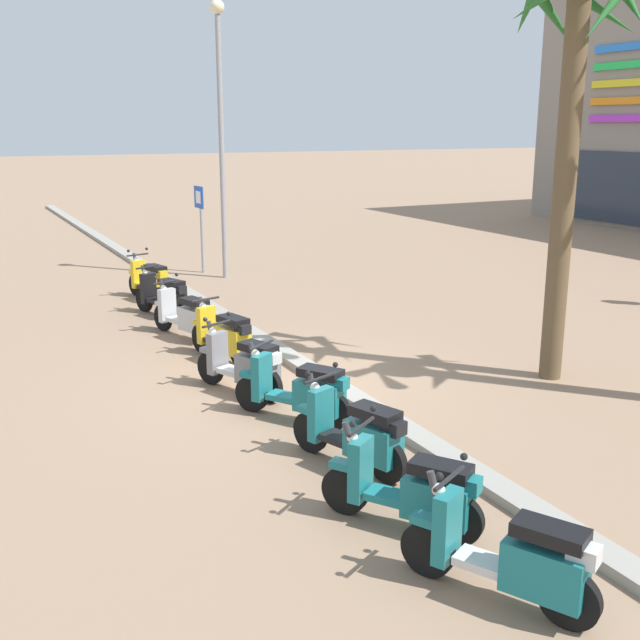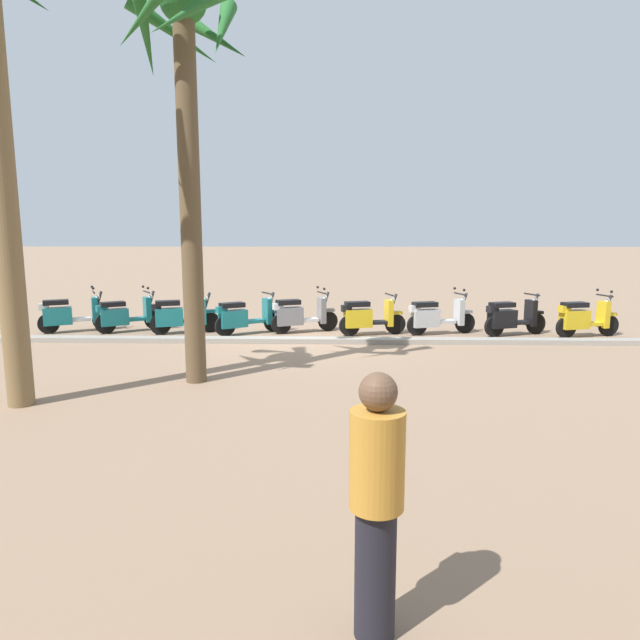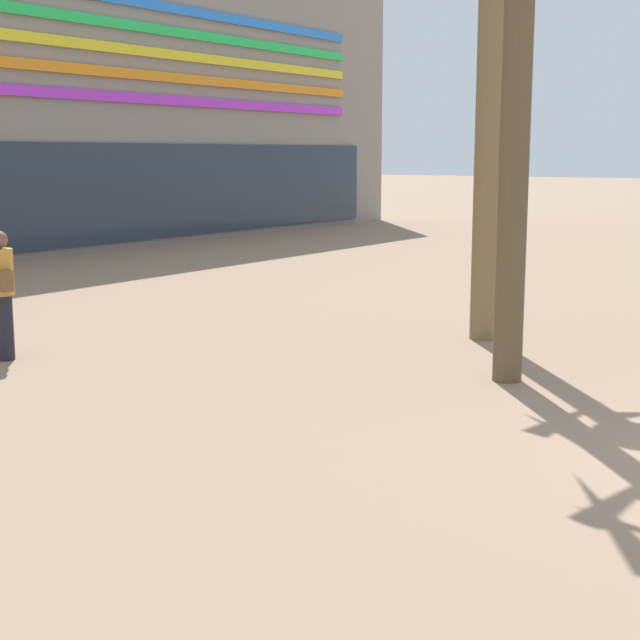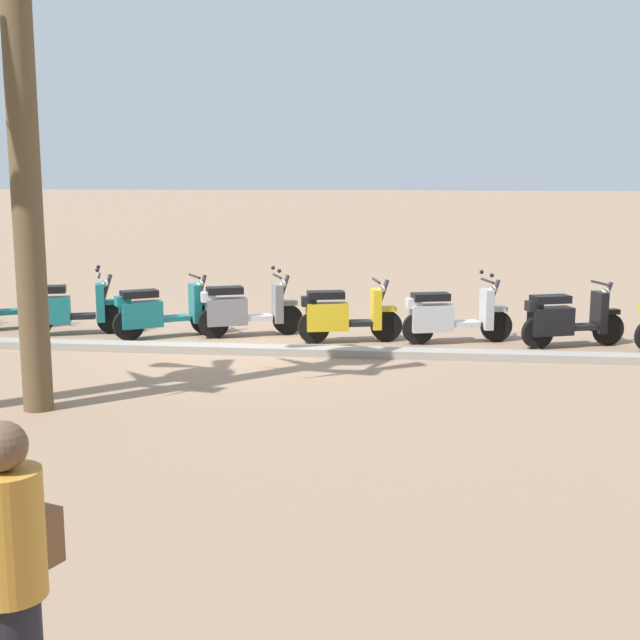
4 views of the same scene
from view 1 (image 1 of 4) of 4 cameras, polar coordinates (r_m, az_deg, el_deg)
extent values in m
plane|color=#93755B|center=(12.17, -1.74, -4.85)|extent=(200.00, 200.00, 0.00)
cube|color=gray|center=(12.33, 0.04, -4.29)|extent=(60.00, 0.36, 0.12)
cylinder|color=black|center=(18.97, -13.66, 2.59)|extent=(0.53, 0.22, 0.52)
cylinder|color=black|center=(17.92, -11.87, 2.01)|extent=(0.53, 0.22, 0.52)
cube|color=gold|center=(18.47, -12.87, 2.51)|extent=(0.65, 0.42, 0.08)
cube|color=gold|center=(18.07, -12.24, 2.70)|extent=(0.74, 0.47, 0.46)
cube|color=black|center=(17.99, -12.27, 3.83)|extent=(0.65, 0.44, 0.12)
cube|color=gold|center=(18.76, -13.46, 3.37)|extent=(0.22, 0.36, 0.66)
cube|color=gold|center=(18.91, -13.71, 3.45)|extent=(0.35, 0.23, 0.08)
cylinder|color=#333338|center=(18.80, -13.60, 3.85)|extent=(0.29, 0.14, 0.69)
cylinder|color=black|center=(18.67, -13.54, 4.79)|extent=(0.17, 0.55, 0.04)
sphere|color=white|center=(18.78, -13.66, 4.40)|extent=(0.12, 0.12, 0.12)
cube|color=gold|center=(17.76, -11.81, 3.40)|extent=(0.28, 0.25, 0.16)
sphere|color=black|center=(18.53, -14.19, 5.05)|extent=(0.07, 0.07, 0.07)
sphere|color=black|center=(18.75, -12.88, 5.23)|extent=(0.07, 0.07, 0.07)
cylinder|color=black|center=(17.28, -13.05, 1.49)|extent=(0.52, 0.27, 0.52)
cylinder|color=black|center=(16.28, -10.58, 0.83)|extent=(0.52, 0.27, 0.52)
cube|color=black|center=(16.80, -11.96, 1.39)|extent=(0.66, 0.47, 0.08)
cube|color=black|center=(16.41, -11.07, 1.55)|extent=(0.75, 0.53, 0.44)
cube|color=black|center=(16.32, -11.09, 2.76)|extent=(0.67, 0.49, 0.12)
cube|color=black|center=(17.07, -12.77, 2.34)|extent=(0.25, 0.37, 0.66)
cube|color=black|center=(17.22, -13.10, 2.43)|extent=(0.36, 0.26, 0.08)
cylinder|color=#333338|center=(17.11, -12.95, 2.87)|extent=(0.29, 0.16, 0.69)
cylinder|color=black|center=(16.98, -12.85, 3.90)|extent=(0.23, 0.54, 0.04)
sphere|color=white|center=(17.09, -13.02, 3.47)|extent=(0.12, 0.12, 0.12)
cube|color=black|center=(16.12, -10.48, 2.28)|extent=(0.29, 0.27, 0.16)
cylinder|color=black|center=(15.58, -11.70, 0.16)|extent=(0.53, 0.24, 0.52)
cylinder|color=black|center=(14.48, -8.89, -0.79)|extent=(0.53, 0.24, 0.52)
cube|color=silver|center=(15.05, -10.46, -0.04)|extent=(0.65, 0.44, 0.08)
cube|color=silver|center=(14.62, -9.41, 0.02)|extent=(0.74, 0.50, 0.44)
cube|color=black|center=(14.52, -9.42, 1.34)|extent=(0.66, 0.46, 0.12)
cube|color=silver|center=(15.36, -11.40, 1.09)|extent=(0.23, 0.37, 0.66)
cube|color=silver|center=(15.51, -11.76, 1.20)|extent=(0.35, 0.24, 0.08)
cylinder|color=#333338|center=(15.39, -11.59, 1.68)|extent=(0.29, 0.15, 0.69)
cylinder|color=black|center=(15.26, -11.49, 2.81)|extent=(0.20, 0.55, 0.04)
sphere|color=white|center=(15.37, -11.66, 2.35)|extent=(0.12, 0.12, 0.12)
cube|color=silver|center=(14.31, -8.77, 0.77)|extent=(0.29, 0.26, 0.16)
sphere|color=black|center=(15.10, -12.24, 3.11)|extent=(0.07, 0.07, 0.07)
sphere|color=black|center=(15.35, -10.71, 3.37)|extent=(0.07, 0.07, 0.07)
cylinder|color=black|center=(13.95, -8.87, -1.38)|extent=(0.53, 0.22, 0.52)
cylinder|color=black|center=(12.97, -5.98, -2.49)|extent=(0.53, 0.22, 0.52)
cube|color=black|center=(13.48, -7.61, -1.62)|extent=(0.65, 0.42, 0.08)
cube|color=gold|center=(13.10, -6.56, -1.52)|extent=(0.74, 0.48, 0.45)
cube|color=black|center=(12.99, -6.56, -0.01)|extent=(0.65, 0.44, 0.12)
cube|color=gold|center=(13.73, -8.52, -0.37)|extent=(0.22, 0.36, 0.66)
cube|color=gold|center=(13.87, -8.92, -0.22)|extent=(0.35, 0.23, 0.08)
cylinder|color=#333338|center=(13.75, -8.72, 0.30)|extent=(0.29, 0.14, 0.69)
cylinder|color=black|center=(13.61, -8.59, 1.55)|extent=(0.18, 0.55, 0.04)
sphere|color=white|center=(13.73, -8.79, 1.04)|extent=(0.12, 0.12, 0.12)
cube|color=black|center=(12.79, -5.83, -0.68)|extent=(0.28, 0.25, 0.16)
cylinder|color=black|center=(12.25, -8.22, -3.58)|extent=(0.52, 0.29, 0.52)
cylinder|color=black|center=(11.36, -3.91, -4.93)|extent=(0.52, 0.29, 0.52)
cube|color=silver|center=(11.81, -6.33, -3.90)|extent=(0.66, 0.49, 0.08)
cube|color=slate|center=(11.44, -4.71, -3.81)|extent=(0.75, 0.55, 0.45)
cube|color=black|center=(11.32, -4.68, -2.08)|extent=(0.67, 0.50, 0.12)
cube|color=slate|center=(12.04, -7.71, -2.45)|extent=(0.26, 0.37, 0.66)
cube|color=slate|center=(12.17, -8.27, -2.28)|extent=(0.36, 0.27, 0.08)
cylinder|color=#333338|center=(12.05, -7.99, -1.69)|extent=(0.29, 0.17, 0.69)
cylinder|color=black|center=(11.91, -7.78, -0.28)|extent=(0.25, 0.53, 0.04)
sphere|color=white|center=(12.02, -8.08, -0.85)|extent=(0.12, 0.12, 0.12)
cube|color=silver|center=(11.16, -3.66, -2.84)|extent=(0.30, 0.28, 0.16)
sphere|color=black|center=(11.71, -8.61, 0.04)|extent=(0.07, 0.07, 0.07)
sphere|color=black|center=(12.02, -6.89, 0.47)|extent=(0.07, 0.07, 0.07)
cylinder|color=black|center=(11.03, -5.14, -5.55)|extent=(0.49, 0.36, 0.52)
cylinder|color=black|center=(10.35, 1.00, -6.85)|extent=(0.49, 0.36, 0.52)
cube|color=#197075|center=(10.68, -2.40, -5.84)|extent=(0.66, 0.56, 0.08)
cube|color=#197075|center=(10.39, -0.06, -5.78)|extent=(0.75, 0.64, 0.43)
cube|color=black|center=(10.27, 0.04, -3.98)|extent=(0.67, 0.58, 0.12)
cube|color=#197075|center=(10.83, -4.40, -4.28)|extent=(0.30, 0.36, 0.66)
cube|color=#197075|center=(10.93, -5.18, -4.12)|extent=(0.36, 0.31, 0.08)
cylinder|color=#333338|center=(10.83, -4.76, -3.45)|extent=(0.28, 0.21, 0.69)
cylinder|color=black|center=(10.69, -4.44, -1.89)|extent=(0.34, 0.49, 0.04)
sphere|color=white|center=(10.79, -4.87, -2.53)|extent=(0.12, 0.12, 0.12)
cube|color=#197075|center=(10.17, 1.41, -4.76)|extent=(0.31, 0.30, 0.16)
cylinder|color=black|center=(9.68, -0.72, -8.40)|extent=(0.52, 0.26, 0.52)
cylinder|color=black|center=(8.92, 5.08, -10.53)|extent=(0.52, 0.26, 0.52)
cube|color=black|center=(9.29, 1.82, -9.01)|extent=(0.66, 0.46, 0.08)
cube|color=#197075|center=(8.97, 4.00, -9.08)|extent=(0.75, 0.52, 0.45)
cube|color=black|center=(8.82, 4.14, -6.97)|extent=(0.66, 0.48, 0.12)
cube|color=#197075|center=(9.45, 0.05, -7.08)|extent=(0.24, 0.37, 0.66)
cube|color=#197075|center=(9.57, -0.73, -6.80)|extent=(0.35, 0.26, 0.08)
cylinder|color=#333338|center=(9.45, -0.30, -6.11)|extent=(0.29, 0.16, 0.69)
cylinder|color=black|center=(9.29, 0.05, -4.38)|extent=(0.22, 0.54, 0.04)
sphere|color=white|center=(9.40, -0.39, -5.05)|extent=(0.12, 0.12, 0.12)
cube|color=black|center=(8.70, 5.56, -8.03)|extent=(0.29, 0.27, 0.16)
sphere|color=black|center=(9.08, -0.91, -4.04)|extent=(0.07, 0.07, 0.07)
sphere|color=black|center=(9.41, 1.16, -3.38)|extent=(0.07, 0.07, 0.07)
cylinder|color=black|center=(8.25, 1.89, -12.66)|extent=(0.49, 0.37, 0.52)
cylinder|color=black|center=(7.83, 10.32, -14.50)|extent=(0.49, 0.37, 0.52)
cube|color=#197075|center=(8.01, 5.65, -13.14)|extent=(0.65, 0.57, 0.08)
cube|color=#197075|center=(7.82, 8.81, -13.20)|extent=(0.74, 0.64, 0.42)
cube|color=black|center=(7.66, 9.05, -10.99)|extent=(0.67, 0.58, 0.12)
cube|color=#197075|center=(8.05, 3.07, -11.09)|extent=(0.31, 0.36, 0.66)
cube|color=#197075|center=(8.12, 1.91, -10.83)|extent=(0.36, 0.31, 0.08)
cylinder|color=#333338|center=(8.02, 2.56, -10.01)|extent=(0.27, 0.22, 0.69)
cylinder|color=black|center=(7.86, 3.11, -8.00)|extent=(0.34, 0.49, 0.04)
sphere|color=white|center=(7.95, 2.45, -8.80)|extent=(0.12, 0.12, 0.12)
cube|color=#197075|center=(7.62, 11.04, -12.04)|extent=(0.31, 0.30, 0.16)
sphere|color=black|center=(7.61, 2.46, -7.80)|extent=(0.07, 0.07, 0.07)
sphere|color=black|center=(8.01, 4.02, -6.65)|extent=(0.07, 0.07, 0.07)
cylinder|color=black|center=(7.30, 8.10, -16.67)|extent=(0.51, 0.33, 0.52)
cylinder|color=black|center=(6.91, 18.22, -19.27)|extent=(0.51, 0.33, 0.52)
cube|color=silver|center=(7.07, 12.62, -17.49)|extent=(0.66, 0.53, 0.08)
cube|color=#197075|center=(6.87, 16.51, -17.60)|extent=(0.75, 0.60, 0.45)
cube|color=black|center=(6.68, 16.90, -15.02)|extent=(0.67, 0.54, 0.12)
cube|color=#197075|center=(7.09, 9.52, -15.04)|extent=(0.28, 0.37, 0.66)
cube|color=#197075|center=(7.16, 8.19, -14.68)|extent=(0.36, 0.29, 0.08)
cylinder|color=#333338|center=(7.05, 8.97, -13.82)|extent=(0.28, 0.19, 0.69)
cylinder|color=black|center=(6.87, 9.68, -11.63)|extent=(0.29, 0.52, 0.04)
sphere|color=white|center=(6.97, 8.88, -12.48)|extent=(0.12, 0.12, 0.12)
cube|color=silver|center=(6.67, 19.20, -16.28)|extent=(0.31, 0.29, 0.16)
sphere|color=black|center=(6.62, 8.96, -11.51)|extent=(0.07, 0.07, 0.07)
sphere|color=black|center=(7.01, 10.75, -10.05)|extent=(0.07, 0.07, 0.07)
cylinder|color=#939399|center=(21.46, -8.85, 6.71)|extent=(0.09, 0.09, 2.40)
cube|color=#1947B7|center=(21.34, -9.09, 9.09)|extent=(0.60, 0.07, 0.60)
cube|color=white|center=(21.33, -9.12, 9.09)|extent=(0.33, 0.04, 0.33)
cylinder|color=brown|center=(12.47, 17.87, 9.46)|extent=(0.35, 0.35, 6.17)
cone|color=#286B2D|center=(12.20, 21.28, 21.49)|extent=(0.47, 1.42, 1.32)
cone|color=#286B2D|center=(13.22, 19.66, 21.43)|extent=(1.45, 1.01, 1.16)
cone|color=#286B2D|center=(12.99, 16.79, 21.40)|extent=(0.29, 1.41, 1.30)
cylinder|color=#939399|center=(20.45, -7.39, 12.43)|extent=(0.14, 0.14, 6.70)
sphere|color=beige|center=(20.64, -7.73, 22.26)|extent=(0.36, 0.36, 0.36)
camera|label=2|loc=(21.17, 31.15, 8.33)|focal=30.67mm
camera|label=3|loc=(19.96, -14.96, 10.17)|focal=54.04mm
camera|label=4|loc=(22.74, 27.28, 9.91)|focal=48.89mm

